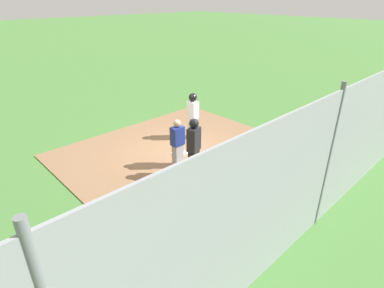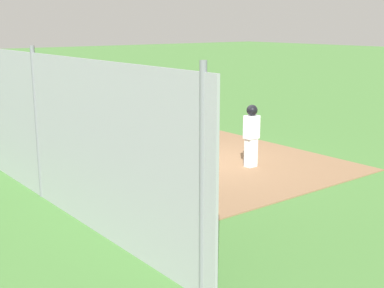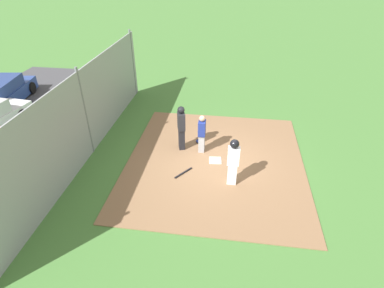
% 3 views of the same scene
% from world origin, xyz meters
% --- Properties ---
extents(ground_plane, '(140.00, 140.00, 0.00)m').
position_xyz_m(ground_plane, '(0.00, 0.00, 0.00)').
color(ground_plane, '#477A38').
extents(dirt_infield, '(7.20, 6.40, 0.03)m').
position_xyz_m(dirt_infield, '(0.00, 0.00, 0.01)').
color(dirt_infield, '#896647').
rests_on(dirt_infield, ground_plane).
extents(home_plate, '(0.48, 0.48, 0.02)m').
position_xyz_m(home_plate, '(0.00, 0.00, 0.04)').
color(home_plate, white).
rests_on(home_plate, dirt_infield).
extents(catcher, '(0.38, 0.26, 1.52)m').
position_xyz_m(catcher, '(-0.59, -0.58, 0.81)').
color(catcher, '#9E9EA3').
rests_on(catcher, dirt_infield).
extents(umpire, '(0.44, 0.36, 1.79)m').
position_xyz_m(umpire, '(-0.67, -1.37, 0.98)').
color(umpire, black).
rests_on(umpire, dirt_infield).
extents(runner, '(0.29, 0.38, 1.69)m').
position_xyz_m(runner, '(1.20, 0.63, 1.00)').
color(runner, silver).
rests_on(runner, dirt_infield).
extents(baseball_bat, '(0.67, 0.52, 0.06)m').
position_xyz_m(baseball_bat, '(0.93, -1.04, 0.06)').
color(baseball_bat, black).
rests_on(baseball_bat, dirt_infield).
extents(catcher_mask, '(0.24, 0.20, 0.12)m').
position_xyz_m(catcher_mask, '(-1.18, -0.77, 0.09)').
color(catcher_mask, navy).
rests_on(catcher_mask, dirt_infield).
extents(backstop_fence, '(12.00, 0.10, 3.35)m').
position_xyz_m(backstop_fence, '(0.00, -4.75, 1.60)').
color(backstop_fence, '#93999E').
rests_on(backstop_fence, ground_plane).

